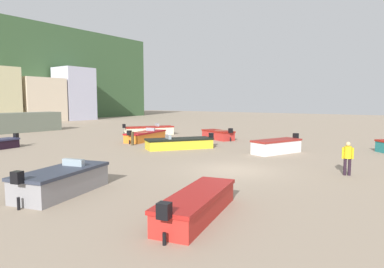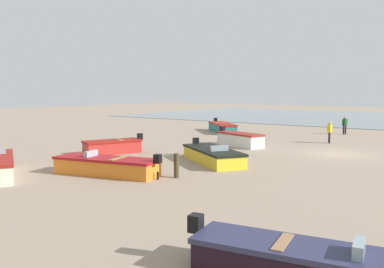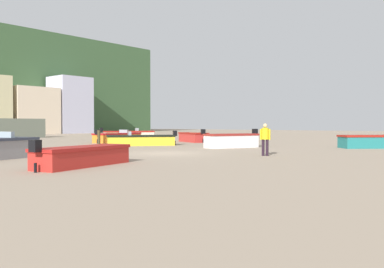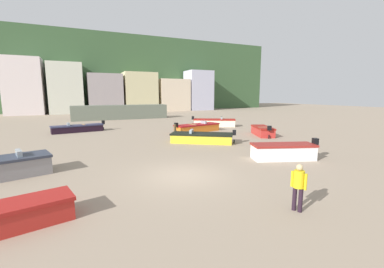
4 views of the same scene
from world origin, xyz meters
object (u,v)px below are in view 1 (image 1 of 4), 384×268
object	(u,v)px
mooring_post_near_water	(132,139)
boat_red_5	(218,135)
boat_orange_3	(146,136)
boat_red_7	(197,204)
beach_walker_foreground	(348,156)
boat_grey_1	(62,181)
boat_yellow_0	(179,143)
boat_white_4	(277,146)
boat_cream_6	(149,131)

from	to	relation	value
mooring_post_near_water	boat_red_5	bearing A→B (deg)	-23.31
boat_orange_3	boat_red_7	xyz separation A→B (m)	(-13.60, -15.25, -0.03)
boat_orange_3	beach_walker_foreground	bearing A→B (deg)	-28.31
boat_grey_1	beach_walker_foreground	xyz separation A→B (m)	(9.87, -8.10, 0.46)
boat_yellow_0	boat_white_4	distance (m)	7.07
boat_red_7	boat_orange_3	bearing A→B (deg)	124.21
boat_orange_3	mooring_post_near_water	distance (m)	3.30
boat_yellow_0	beach_walker_foreground	distance (m)	12.39
boat_yellow_0	boat_red_5	distance (m)	6.93
boat_cream_6	boat_grey_1	bearing A→B (deg)	-25.49
boat_grey_1	boat_red_5	bearing A→B (deg)	87.83
boat_cream_6	boat_yellow_0	bearing A→B (deg)	-4.94
boat_red_5	beach_walker_foreground	world-z (taller)	beach_walker_foreground
boat_grey_1	boat_orange_3	size ratio (longest dim) A/B	0.79
boat_white_4	boat_cream_6	world-z (taller)	boat_white_4
boat_white_4	boat_cream_6	distance (m)	15.99
boat_white_4	beach_walker_foreground	size ratio (longest dim) A/B	2.48
boat_red_5	mooring_post_near_water	world-z (taller)	boat_red_5
boat_yellow_0	mooring_post_near_water	distance (m)	4.22
boat_red_5	mooring_post_near_water	size ratio (longest dim) A/B	3.48
mooring_post_near_water	beach_walker_foreground	world-z (taller)	beach_walker_foreground
boat_grey_1	mooring_post_near_water	world-z (taller)	boat_grey_1
boat_grey_1	boat_red_5	xyz separation A→B (m)	(19.20, 4.89, -0.06)
boat_grey_1	beach_walker_foreground	distance (m)	12.77
boat_red_5	boat_yellow_0	bearing A→B (deg)	-150.48
boat_red_5	beach_walker_foreground	bearing A→B (deg)	-103.30
boat_cream_6	boat_red_7	world-z (taller)	boat_cream_6
boat_white_4	beach_walker_foreground	distance (m)	7.08
beach_walker_foreground	boat_yellow_0	bearing A→B (deg)	147.38
beach_walker_foreground	boat_cream_6	bearing A→B (deg)	136.68
beach_walker_foreground	boat_white_4	bearing A→B (deg)	118.46
boat_yellow_0	mooring_post_near_water	bearing A→B (deg)	44.14
mooring_post_near_water	beach_walker_foreground	size ratio (longest dim) A/B	0.67
boat_white_4	mooring_post_near_water	bearing A→B (deg)	34.20
boat_cream_6	mooring_post_near_water	xyz separation A→B (m)	(-6.81, -4.60, 0.08)
boat_yellow_0	boat_orange_3	size ratio (longest dim) A/B	0.94
boat_orange_3	beach_walker_foreground	world-z (taller)	beach_walker_foreground
boat_red_7	boat_white_4	bearing A→B (deg)	88.20
mooring_post_near_water	beach_walker_foreground	xyz separation A→B (m)	(-1.69, -16.28, 0.41)
boat_orange_3	boat_white_4	size ratio (longest dim) A/B	1.34
boat_white_4	boat_red_5	distance (m)	8.97
boat_orange_3	boat_cream_6	distance (m)	4.98
boat_yellow_0	boat_red_5	size ratio (longest dim) A/B	1.33
boat_white_4	mooring_post_near_water	world-z (taller)	boat_white_4
boat_orange_3	beach_walker_foreground	xyz separation A→B (m)	(-4.67, -17.69, 0.54)
boat_orange_3	boat_red_7	bearing A→B (deg)	-55.26
boat_red_5	boat_red_7	distance (m)	21.09
boat_white_4	boat_grey_1	bearing A→B (deg)	98.73
boat_orange_3	boat_red_5	bearing A→B (deg)	31.21
boat_grey_1	boat_cream_6	distance (m)	22.38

